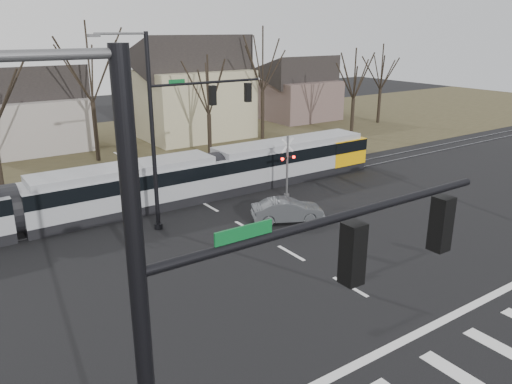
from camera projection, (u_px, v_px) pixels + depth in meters
ground at (387, 308)px, 19.38m from camera, size 140.00×140.00×0.00m
grass_verge at (110, 150)px, 44.43m from camera, size 140.00×28.00×0.01m
crosswalk at (482, 361)px, 16.25m from camera, size 27.00×2.60×0.01m
stop_line at (425, 330)px, 17.97m from camera, size 28.00×0.35×0.01m
lane_dashes at (194, 198)px, 31.90m from camera, size 0.18×30.00×0.01m
rail_pair at (196, 198)px, 31.74m from camera, size 90.00×1.52×0.06m
tram at (124, 187)px, 28.98m from camera, size 37.26×2.77×2.82m
sedan at (287, 210)px, 27.86m from camera, size 4.43×5.05×1.31m
signal_pole_near_left at (250, 361)px, 7.30m from camera, size 9.28×0.44×10.20m
signal_pole_far at (180, 121)px, 26.09m from camera, size 9.28×0.44×10.20m
rail_crossing_signal at (287, 169)px, 31.49m from camera, size 1.08×0.36×4.00m
tree_row at (155, 99)px, 39.24m from camera, size 59.20×7.20×10.00m
house_b at (35, 105)px, 43.63m from camera, size 8.64×7.56×7.65m
house_c at (193, 83)px, 48.42m from camera, size 10.80×8.64×10.10m
house_d at (299, 85)px, 58.45m from camera, size 8.64×7.56×7.65m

